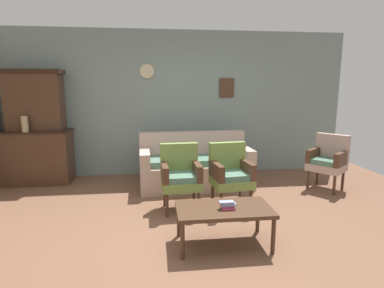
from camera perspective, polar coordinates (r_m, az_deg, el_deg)
name	(u,v)px	position (r m, az deg, el deg)	size (l,w,h in m)	color
ground_plane	(198,234)	(3.72, 1.17, -16.19)	(7.68, 7.68, 0.00)	brown
wall_back_with_decor	(180,104)	(5.95, -2.30, 7.43)	(6.40, 0.09, 2.70)	gray
side_cabinet	(38,157)	(6.03, -26.51, -2.14)	(1.16, 0.55, 0.93)	#472D1E
cabinet_upper_hutch	(35,100)	(5.99, -27.03, 7.27)	(0.99, 0.38, 1.03)	#472D1E
vase_on_cabinet	(25,124)	(5.80, -28.45, 3.25)	(0.11, 0.11, 0.27)	tan
floral_couch	(195,167)	(5.25, 0.59, -4.31)	(1.88, 0.88, 0.90)	tan
armchair_near_couch_end	(180,174)	(4.23, -2.13, -5.56)	(0.54, 0.51, 0.90)	olive
armchair_near_cabinet	(231,173)	(4.33, 7.11, -5.25)	(0.57, 0.55, 0.90)	olive
wingback_chair_by_fireplace	(328,159)	(5.54, 23.80, -2.60)	(0.71, 0.71, 0.90)	tan
coffee_table	(224,211)	(3.36, 5.87, -12.23)	(1.00, 0.56, 0.42)	#472D1E
book_stack_on_table	(227,205)	(3.29, 6.51, -11.08)	(0.17, 0.10, 0.08)	#EF4E7D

